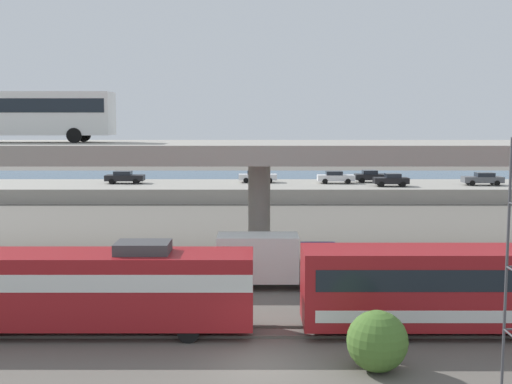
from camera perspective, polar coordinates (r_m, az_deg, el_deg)
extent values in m
plane|color=#605B54|center=(27.13, 0.42, -14.56)|extent=(260.00, 260.00, 0.00)
cube|color=#59544C|center=(30.20, 0.37, -12.23)|extent=(110.00, 0.12, 0.12)
cube|color=#59544C|center=(31.56, 0.35, -11.39)|extent=(110.00, 0.12, 0.12)
cube|color=maroon|center=(31.24, -14.21, -7.93)|extent=(14.86, 3.00, 3.20)
cube|color=silver|center=(31.10, -14.24, -6.90)|extent=(14.86, 3.04, 0.77)
cube|color=#3F3F42|center=(30.32, -9.65, -4.67)|extent=(2.40, 1.80, 0.50)
cylinder|color=black|center=(29.61, -5.84, -11.78)|extent=(0.96, 0.18, 0.96)
cylinder|color=black|center=(32.17, -5.35, -10.29)|extent=(0.96, 0.18, 0.96)
cylinder|color=black|center=(30.09, 11.82, -11.63)|extent=(0.92, 0.18, 0.92)
cylinder|color=black|center=(32.62, 10.84, -10.18)|extent=(0.92, 0.18, 0.92)
cube|color=#9E998E|center=(45.39, 0.22, 3.45)|extent=(96.00, 10.33, 1.25)
cylinder|color=#9E998E|center=(45.77, 0.22, -1.55)|extent=(1.50, 1.50, 6.74)
cube|color=silver|center=(48.30, -19.23, 6.33)|extent=(12.00, 2.55, 2.90)
cube|color=black|center=(48.31, -19.25, 6.94)|extent=(11.52, 2.59, 0.93)
cylinder|color=black|center=(46.06, -15.27, 4.66)|extent=(1.00, 0.26, 1.00)
cylinder|color=black|center=(48.40, -14.52, 4.76)|extent=(1.00, 0.26, 1.00)
cube|color=navy|center=(38.58, 5.33, -5.99)|extent=(2.00, 2.30, 2.00)
cube|color=silver|center=(38.35, 0.10, -5.58)|extent=(4.60, 2.30, 2.60)
cylinder|color=black|center=(39.84, 4.75, -7.06)|extent=(0.88, 0.28, 0.88)
cylinder|color=black|center=(37.73, 5.02, -7.84)|extent=(0.88, 0.28, 0.88)
cylinder|color=black|center=(39.71, -1.37, -7.09)|extent=(0.88, 0.28, 0.88)
cylinder|color=black|center=(37.59, -1.45, -7.86)|extent=(0.88, 0.28, 0.88)
cylinder|color=#47474C|center=(25.09, 20.49, -5.97)|extent=(0.10, 0.10, 9.02)
cube|color=#9E998E|center=(80.82, 0.10, 0.10)|extent=(74.79, 12.57, 1.65)
cube|color=#515459|center=(83.71, 18.64, 1.01)|extent=(4.68, 1.78, 0.70)
cube|color=#1E232B|center=(83.74, 18.81, 1.42)|extent=(2.06, 1.56, 0.48)
cylinder|color=black|center=(82.49, 17.87, 0.72)|extent=(0.64, 0.20, 0.64)
cylinder|color=black|center=(84.09, 17.52, 0.84)|extent=(0.64, 0.20, 0.64)
cylinder|color=black|center=(83.43, 19.76, 0.71)|extent=(0.64, 0.20, 0.64)
cylinder|color=black|center=(85.01, 19.38, 0.83)|extent=(0.64, 0.20, 0.64)
cube|color=silver|center=(82.17, 6.74, 1.21)|extent=(4.46, 1.85, 0.70)
cube|color=#1E232B|center=(82.09, 6.59, 1.62)|extent=(1.96, 1.63, 0.48)
cylinder|color=black|center=(83.25, 7.61, 1.02)|extent=(0.64, 0.20, 0.64)
cylinder|color=black|center=(81.51, 7.78, 0.91)|extent=(0.64, 0.20, 0.64)
cylinder|color=black|center=(82.92, 5.72, 1.03)|extent=(0.64, 0.20, 0.64)
cylinder|color=black|center=(81.18, 5.84, 0.91)|extent=(0.64, 0.20, 0.64)
cube|color=black|center=(79.60, 11.35, 0.96)|extent=(4.01, 1.75, 0.70)
cube|color=#1E232B|center=(79.58, 11.50, 1.39)|extent=(1.76, 1.54, 0.48)
cylinder|color=black|center=(78.58, 10.57, 0.65)|extent=(0.64, 0.20, 0.64)
cylinder|color=black|center=(80.21, 10.36, 0.77)|extent=(0.64, 0.20, 0.64)
cylinder|color=black|center=(79.08, 12.34, 0.65)|extent=(0.64, 0.20, 0.64)
cylinder|color=black|center=(80.69, 12.09, 0.77)|extent=(0.64, 0.20, 0.64)
cube|color=silver|center=(82.66, 0.10, 1.29)|extent=(4.69, 1.75, 0.70)
cube|color=#1E232B|center=(82.61, -0.07, 1.69)|extent=(2.06, 1.54, 0.48)
cylinder|color=black|center=(83.53, 1.09, 1.10)|extent=(0.64, 0.20, 0.64)
cylinder|color=black|center=(81.88, 1.12, 0.99)|extent=(0.64, 0.20, 0.64)
cylinder|color=black|center=(83.53, -0.90, 1.10)|extent=(0.64, 0.20, 0.64)
cylinder|color=black|center=(81.87, -0.92, 0.99)|extent=(0.64, 0.20, 0.64)
cube|color=black|center=(83.05, -11.15, 1.19)|extent=(4.68, 1.85, 0.70)
cube|color=#1E232B|center=(83.04, -11.32, 1.59)|extent=(2.06, 1.63, 0.48)
cylinder|color=black|center=(83.68, -10.06, 1.01)|extent=(0.64, 0.20, 0.64)
cylinder|color=black|center=(81.96, -10.27, 0.89)|extent=(0.64, 0.20, 0.64)
cylinder|color=black|center=(84.23, -12.00, 1.00)|extent=(0.64, 0.20, 0.64)
cylinder|color=black|center=(82.52, -12.25, 0.89)|extent=(0.64, 0.20, 0.64)
cube|color=black|center=(84.10, 9.72, 1.28)|extent=(4.04, 1.80, 0.70)
cube|color=#1E232B|center=(84.02, 9.59, 1.68)|extent=(1.78, 1.58, 0.48)
cylinder|color=black|center=(85.19, 10.45, 1.10)|extent=(0.64, 0.20, 0.64)
cylinder|color=black|center=(83.52, 10.66, 0.99)|extent=(0.64, 0.20, 0.64)
cylinder|color=black|center=(84.77, 8.78, 1.10)|extent=(0.64, 0.20, 0.64)
cylinder|color=black|center=(83.09, 8.96, 0.99)|extent=(0.64, 0.20, 0.64)
cube|color=#2D5170|center=(103.79, 0.06, 1.05)|extent=(140.00, 36.00, 0.01)
sphere|color=#476E2B|center=(26.63, 10.22, -12.37)|extent=(2.36, 2.36, 2.36)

